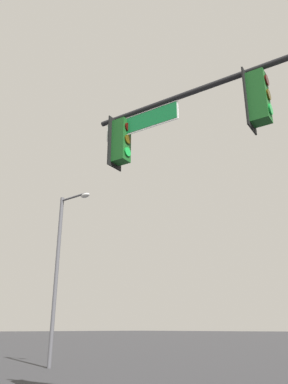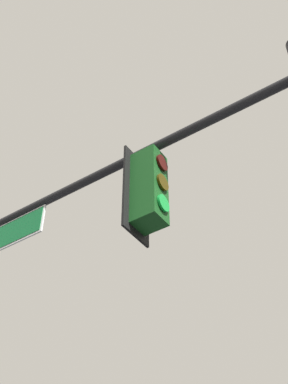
% 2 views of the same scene
% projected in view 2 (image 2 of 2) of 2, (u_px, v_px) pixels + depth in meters
% --- Properties ---
extents(signal_pole_near, '(6.05, 1.55, 7.12)m').
position_uv_depth(signal_pole_near, '(141.00, 247.00, 5.97)').
color(signal_pole_near, black).
rests_on(signal_pole_near, ground_plane).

